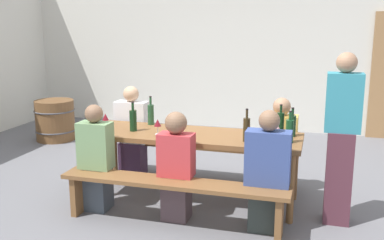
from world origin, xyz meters
The scene contains 22 objects.
ground_plane centered at (0.00, 0.00, 0.00)m, with size 24.00×24.00×0.00m, color slate.
back_wall centered at (0.00, 3.63, 1.60)m, with size 14.00×0.20×3.20m, color silver.
tasting_table centered at (0.00, 0.00, 0.67)m, with size 2.33×0.75×0.75m.
bench_near centered at (0.00, -0.67, 0.36)m, with size 2.23×0.30×0.45m.
bench_far centered at (0.00, 0.67, 0.36)m, with size 2.23×0.30×0.45m.
wine_bottle_0 centered at (1.03, -0.09, 0.87)m, with size 0.08×0.08×0.32m.
wine_bottle_1 centered at (0.92, 0.21, 0.88)m, with size 0.08×0.08×0.33m.
wine_bottle_2 centered at (-0.66, -0.06, 0.87)m, with size 0.08×0.08×0.33m.
wine_bottle_3 centered at (-0.59, 0.29, 0.88)m, with size 0.07×0.07×0.34m.
wine_bottle_4 centered at (0.61, -0.16, 0.88)m, with size 0.07×0.07×0.34m.
wine_bottle_5 centered at (1.04, 0.18, 0.87)m, with size 0.08×0.08×0.31m.
wine_glass_0 centered at (0.82, -0.25, 0.87)m, with size 0.07×0.07×0.17m.
wine_glass_1 centered at (0.90, 0.00, 0.87)m, with size 0.07×0.07×0.16m.
wine_glass_2 centered at (-0.34, -0.14, 0.87)m, with size 0.08×0.08×0.17m.
wine_glass_3 centered at (-1.00, -0.04, 0.88)m, with size 0.07×0.07×0.17m.
seated_guest_near_0 centered at (-0.88, -0.52, 0.53)m, with size 0.34×0.24×1.12m.
seated_guest_near_1 centered at (-0.01, -0.52, 0.53)m, with size 0.34×0.24×1.09m.
seated_guest_near_2 centered at (0.88, -0.52, 0.54)m, with size 0.41×0.24×1.16m.
seated_guest_far_0 centered at (-0.93, 0.52, 0.55)m, with size 0.40×0.24×1.16m.
seated_guest_far_1 centered at (0.90, 0.52, 0.52)m, with size 0.37×0.24×1.10m.
standing_host centered at (1.52, -0.15, 0.81)m, with size 0.33×0.24×1.66m.
wine_barrel centered at (-2.91, 1.85, 0.33)m, with size 0.67×0.67×0.67m.
Camera 1 is at (1.30, -4.48, 1.92)m, focal length 41.76 mm.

